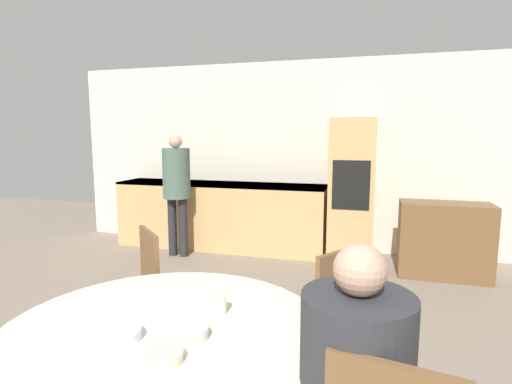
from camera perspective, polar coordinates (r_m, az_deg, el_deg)
wall_back at (r=5.62m, az=6.48°, el=5.07°), size 6.84×0.05×2.60m
kitchen_counter at (r=5.68m, az=-5.12°, el=-3.24°), size 2.96×0.60×0.93m
oven_unit at (r=5.25m, az=13.52°, el=0.36°), size 0.56×0.59×1.81m
sideboard at (r=4.98m, az=25.28°, el=-6.23°), size 0.97×0.45×0.85m
dining_table at (r=1.93m, az=-12.80°, el=-23.90°), size 1.39×1.39×0.78m
chair_far_left at (r=2.80m, az=-16.61°, el=-14.20°), size 0.57×0.57×0.98m
chair_far_right at (r=2.42m, az=10.04°, el=-17.69°), size 0.55×0.55×0.98m
person_standing at (r=5.30m, az=-11.28°, el=1.41°), size 0.35×0.35×1.60m
cup at (r=1.91m, az=-5.28°, el=-15.68°), size 0.07×0.07×0.09m
bowl_near at (r=1.78m, az=-19.14°, el=-18.71°), size 0.18×0.18×0.04m
bowl_centre at (r=1.59m, az=-13.34°, el=-21.91°), size 0.16×0.16×0.04m
bowl_far at (r=1.72m, az=-9.29°, el=-19.25°), size 0.14×0.14×0.04m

